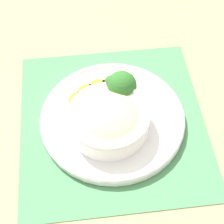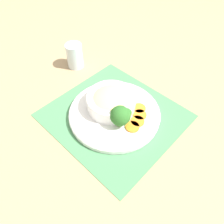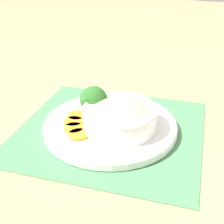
% 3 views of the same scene
% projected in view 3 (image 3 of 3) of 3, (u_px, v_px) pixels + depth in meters
% --- Properties ---
extents(ground_plane, '(4.00, 4.00, 0.00)m').
position_uv_depth(ground_plane, '(110.00, 130.00, 0.77)').
color(ground_plane, tan).
extents(placemat, '(0.45, 0.47, 0.00)m').
position_uv_depth(placemat, '(110.00, 130.00, 0.77)').
color(placemat, '#4C8C59').
rests_on(placemat, ground_plane).
extents(plate, '(0.32, 0.32, 0.02)m').
position_uv_depth(plate, '(110.00, 125.00, 0.76)').
color(plate, white).
rests_on(plate, placemat).
extents(bowl, '(0.18, 0.18, 0.06)m').
position_uv_depth(bowl, '(120.00, 116.00, 0.73)').
color(bowl, white).
rests_on(bowl, plate).
extents(broccoli_floret, '(0.07, 0.07, 0.08)m').
position_uv_depth(broccoli_floret, '(93.00, 100.00, 0.77)').
color(broccoli_floret, '#759E51').
rests_on(broccoli_floret, plate).
extents(carrot_slice_near, '(0.05, 0.05, 0.01)m').
position_uv_depth(carrot_slice_near, '(77.00, 116.00, 0.78)').
color(carrot_slice_near, orange).
rests_on(carrot_slice_near, plate).
extents(carrot_slice_middle, '(0.05, 0.05, 0.01)m').
position_uv_depth(carrot_slice_middle, '(73.00, 122.00, 0.76)').
color(carrot_slice_middle, orange).
rests_on(carrot_slice_middle, plate).
extents(carrot_slice_far, '(0.05, 0.05, 0.01)m').
position_uv_depth(carrot_slice_far, '(74.00, 128.00, 0.73)').
color(carrot_slice_far, orange).
rests_on(carrot_slice_far, plate).
extents(carrot_slice_extra, '(0.05, 0.05, 0.01)m').
position_uv_depth(carrot_slice_extra, '(79.00, 135.00, 0.71)').
color(carrot_slice_extra, orange).
rests_on(carrot_slice_extra, plate).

